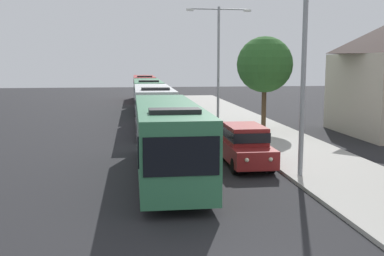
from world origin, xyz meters
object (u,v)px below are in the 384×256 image
Objects in this scene: bus_second_in_line at (153,107)px; streetlamp_near at (304,61)px; bus_middle at (148,95)px; white_suv at (245,144)px; bus_lead at (168,137)px; streetlamp_mid at (218,53)px; roadside_tree at (265,65)px; bus_fourth_in_line at (144,87)px.

bus_second_in_line is 1.37× the size of streetlamp_near.
bus_middle is 23.77m from white_suv.
bus_second_in_line and bus_middle have the same top height.
bus_lead is 1.25× the size of streetlamp_mid.
streetlamp_mid is at bearing 72.77° from bus_lead.
roadside_tree is (7.51, 11.63, 2.91)m from bus_lead.
white_suv is at bearing -96.12° from streetlamp_mid.
bus_middle is (0.00, 12.04, 0.00)m from bus_second_in_line.
bus_middle is 15.63m from roadside_tree.
streetlamp_near reaches higher than bus_middle.
bus_lead and bus_middle have the same top height.
bus_fourth_in_line is at bearing 90.00° from bus_second_in_line.
bus_lead is 0.93× the size of bus_middle.
bus_lead is at bearing -90.00° from bus_fourth_in_line.
bus_second_in_line is (-0.00, 12.98, -0.00)m from bus_lead.
bus_lead is 1.75× the size of roadside_tree.
bus_lead reaches higher than white_suv.
roadside_tree is at bearing 80.56° from streetlamp_near.
streetlamp_near is at bearing -68.99° from bus_second_in_line.
roadside_tree reaches higher than bus_fourth_in_line.
roadside_tree is at bearing -60.71° from bus_middle.
white_suv is 11.35m from roadside_tree.
bus_second_in_line is 15.38m from streetlamp_near.
bus_middle is 1.56× the size of streetlamp_near.
streetlamp_near is 12.88m from roadside_tree.
white_suv is 4.93m from streetlamp_near.
bus_fourth_in_line is (0.00, 25.16, 0.00)m from bus_second_in_line.
roadside_tree reaches higher than bus_lead.
bus_middle is 10.09m from streetlamp_mid.
roadside_tree is at bearing 69.28° from white_suv.
bus_fourth_in_line is (-0.00, 13.12, -0.00)m from bus_middle.
bus_middle is (0.00, 25.02, 0.00)m from bus_lead.
bus_middle is 1.06× the size of bus_fourth_in_line.
bus_lead is at bearing -122.86° from roadside_tree.
bus_lead is 1.46× the size of streetlamp_near.
bus_lead and bus_fourth_in_line have the same top height.
bus_fourth_in_line is 39.72m from streetlamp_near.
roadside_tree reaches higher than bus_second_in_line.
bus_middle is at bearing -90.00° from bus_fourth_in_line.
bus_second_in_line is at bearing 107.93° from white_suv.
bus_middle is 1.34× the size of streetlamp_mid.
streetlamp_mid is (-0.00, 18.48, 0.67)m from streetlamp_near.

